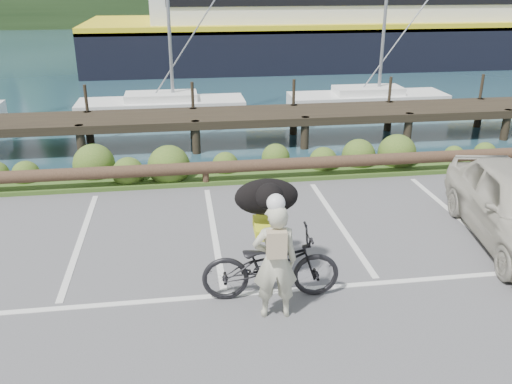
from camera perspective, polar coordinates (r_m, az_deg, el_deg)
ground at (r=9.23m, az=-3.55°, el=-9.50°), size 72.00×72.00×0.00m
harbor_backdrop at (r=86.47m, az=-8.08°, el=18.44°), size 170.00×160.00×30.00m
vegetation_strip at (r=14.00m, az=-5.45°, el=1.93°), size 34.00×1.60×0.10m
log_rail at (r=13.37m, az=-5.28°, el=0.72°), size 32.00×0.30×0.60m
bicycle at (r=8.57m, az=1.57°, el=-7.68°), size 2.21×0.88×1.14m
cyclist at (r=7.97m, az=2.02°, el=-7.33°), size 0.69×0.47×1.82m
dog at (r=8.81m, az=1.11°, el=-0.49°), size 0.57×1.08×0.61m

